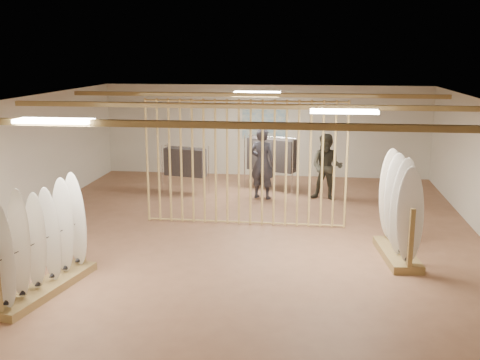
# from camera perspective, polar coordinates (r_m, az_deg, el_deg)

# --- Properties ---
(floor) EXTENTS (12.00, 12.00, 0.00)m
(floor) POSITION_cam_1_polar(r_m,az_deg,el_deg) (11.88, 0.00, -5.65)
(floor) COLOR #8E6145
(floor) RESTS_ON ground
(ceiling) EXTENTS (12.00, 12.00, 0.00)m
(ceiling) POSITION_cam_1_polar(r_m,az_deg,el_deg) (11.30, 0.00, 7.93)
(ceiling) COLOR gray
(ceiling) RESTS_ON ground
(wall_back) EXTENTS (12.00, 0.00, 12.00)m
(wall_back) POSITION_cam_1_polar(r_m,az_deg,el_deg) (17.39, 2.54, 5.02)
(wall_back) COLOR beige
(wall_back) RESTS_ON ground
(wall_front) EXTENTS (12.00, 0.00, 12.00)m
(wall_front) POSITION_cam_1_polar(r_m,az_deg,el_deg) (5.87, -7.68, -11.12)
(wall_front) COLOR beige
(wall_front) RESTS_ON ground
(wall_left) EXTENTS (0.00, 12.00, 12.00)m
(wall_left) POSITION_cam_1_polar(r_m,az_deg,el_deg) (13.11, -22.23, 1.48)
(wall_left) COLOR beige
(wall_left) RESTS_ON ground
(ceiling_slats) EXTENTS (9.50, 6.12, 0.10)m
(ceiling_slats) POSITION_cam_1_polar(r_m,az_deg,el_deg) (11.31, 0.00, 7.53)
(ceiling_slats) COLOR olive
(ceiling_slats) RESTS_ON ground
(light_panels) EXTENTS (1.20, 0.35, 0.06)m
(light_panels) POSITION_cam_1_polar(r_m,az_deg,el_deg) (11.31, 0.00, 7.63)
(light_panels) COLOR white
(light_panels) RESTS_ON ground
(bamboo_partition) EXTENTS (4.45, 0.05, 2.78)m
(bamboo_partition) POSITION_cam_1_polar(r_m,az_deg,el_deg) (12.29, 0.48, 1.73)
(bamboo_partition) COLOR tan
(bamboo_partition) RESTS_ON ground
(poster) EXTENTS (1.40, 0.03, 0.90)m
(poster) POSITION_cam_1_polar(r_m,az_deg,el_deg) (17.34, 2.55, 5.66)
(poster) COLOR teal
(poster) RESTS_ON ground
(rack_left) EXTENTS (0.89, 2.24, 1.76)m
(rack_left) POSITION_cam_1_polar(r_m,az_deg,el_deg) (9.52, -19.29, -7.33)
(rack_left) COLOR olive
(rack_left) RESTS_ON floor
(rack_right) EXTENTS (0.73, 1.75, 1.98)m
(rack_right) POSITION_cam_1_polar(r_m,az_deg,el_deg) (10.82, 15.84, -4.31)
(rack_right) COLOR olive
(rack_right) RESTS_ON floor
(clothing_rack_a) EXTENTS (1.21, 0.57, 1.32)m
(clothing_rack_a) POSITION_cam_1_polar(r_m,az_deg,el_deg) (15.27, -5.60, 1.81)
(clothing_rack_a) COLOR silver
(clothing_rack_a) RESTS_ON floor
(clothing_rack_b) EXTENTS (1.39, 0.85, 1.56)m
(clothing_rack_b) POSITION_cam_1_polar(r_m,az_deg,el_deg) (15.47, 3.21, 2.59)
(clothing_rack_b) COLOR silver
(clothing_rack_b) RESTS_ON floor
(shopper_a) EXTENTS (0.90, 0.75, 2.13)m
(shopper_a) POSITION_cam_1_polar(r_m,az_deg,el_deg) (14.63, 2.28, 2.20)
(shopper_a) COLOR #2B2B34
(shopper_a) RESTS_ON floor
(shopper_b) EXTENTS (1.10, 0.95, 1.97)m
(shopper_b) POSITION_cam_1_polar(r_m,az_deg,el_deg) (14.63, 8.82, 1.73)
(shopper_b) COLOR #312F26
(shopper_b) RESTS_ON floor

